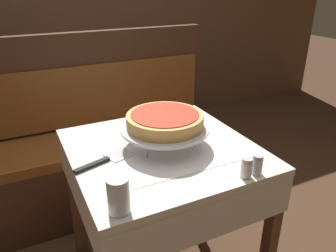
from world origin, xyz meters
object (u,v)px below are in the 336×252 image
dining_table_rear (103,80)px  pepper_shaker (257,165)px  pizza_server (106,160)px  deep_dish_pizza (165,120)px  pizza_pan_stand (165,129)px  booth_bench (91,157)px  dining_table_front (162,170)px  water_glass_near (118,195)px  condiment_caddy (112,60)px  salt_shaker (246,168)px

dining_table_rear → pepper_shaker: pepper_shaker is taller
pepper_shaker → pizza_server: bearing=144.8°
deep_dish_pizza → pizza_pan_stand: bearing=0.0°
pizza_pan_stand → pizza_server: size_ratio=1.47×
booth_bench → dining_table_rear: bearing=66.9°
pizza_pan_stand → deep_dish_pizza: bearing=0.0°
dining_table_front → pizza_pan_stand: size_ratio=2.03×
dining_table_front → water_glass_near: (-0.30, -0.32, 0.18)m
booth_bench → water_glass_near: booth_bench is taller
pizza_pan_stand → dining_table_front: bearing=-154.4°
dining_table_front → condiment_caddy: size_ratio=4.81×
dining_table_front → condiment_caddy: condiment_caddy is taller
dining_table_rear → pizza_server: size_ratio=2.87×
booth_bench → water_glass_near: size_ratio=14.79×
dining_table_rear → condiment_caddy: size_ratio=4.64×
booth_bench → condiment_caddy: size_ratio=11.03×
salt_shaker → dining_table_rear: bearing=90.5°
pizza_pan_stand → water_glass_near: (-0.31, -0.33, -0.02)m
dining_table_rear → water_glass_near: bearing=-104.1°
dining_table_rear → salt_shaker: 1.84m
condiment_caddy → pizza_server: bearing=-108.2°
pizza_server → pepper_shaker: (0.47, -0.33, 0.03)m
pizza_pan_stand → salt_shaker: (0.16, -0.35, -0.04)m
pepper_shaker → condiment_caddy: condiment_caddy is taller
deep_dish_pizza → water_glass_near: 0.46m
pizza_server → pepper_shaker: 0.58m
deep_dish_pizza → pizza_server: size_ratio=1.26×
dining_table_front → deep_dish_pizza: (0.02, 0.01, 0.23)m
condiment_caddy → dining_table_front: bearing=-99.6°
pizza_server → condiment_caddy: (0.51, 1.54, 0.03)m
pepper_shaker → booth_bench: bearing=108.6°
pizza_server → water_glass_near: 0.32m
booth_bench → condiment_caddy: 0.97m
dining_table_front → pizza_server: size_ratio=2.98×
salt_shaker → pepper_shaker: size_ratio=1.00×
salt_shaker → deep_dish_pizza: bearing=114.5°
dining_table_front → deep_dish_pizza: size_ratio=2.37×
dining_table_rear → pizza_server: bearing=-105.1°
dining_table_rear → condiment_caddy: 0.18m
dining_table_rear → deep_dish_pizza: 1.51m
dining_table_front → deep_dish_pizza: deep_dish_pizza is taller
dining_table_front → pizza_pan_stand: bearing=25.6°
water_glass_near → salt_shaker: (0.47, -0.02, -0.02)m
pizza_server → condiment_caddy: bearing=71.8°
dining_table_front → pizza_server: 0.28m
deep_dish_pizza → pepper_shaker: bearing=-59.1°
pizza_server → deep_dish_pizza: bearing=3.1°
deep_dish_pizza → pizza_server: (-0.26, -0.01, -0.11)m
pizza_pan_stand → salt_shaker: size_ratio=5.03×
booth_bench → water_glass_near: bearing=-97.6°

